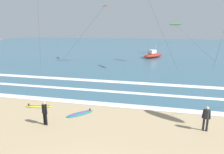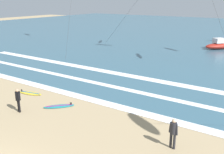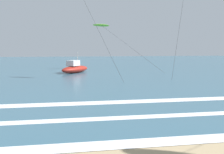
{
  "view_description": "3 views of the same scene",
  "coord_description": "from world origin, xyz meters",
  "px_view_note": "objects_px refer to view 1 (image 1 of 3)",
  "views": [
    {
      "loc": [
        2.61,
        -5.44,
        6.32
      ],
      "look_at": [
        -1.36,
        12.0,
        1.79
      ],
      "focal_mm": 32.77,
      "sensor_mm": 36.0,
      "label": 1
    },
    {
      "loc": [
        9.57,
        -4.23,
        7.21
      ],
      "look_at": [
        -0.41,
        10.62,
        1.78
      ],
      "focal_mm": 41.91,
      "sensor_mm": 36.0,
      "label": 2
    },
    {
      "loc": [
        -0.02,
        1.25,
        3.19
      ],
      "look_at": [
        1.67,
        10.48,
        2.18
      ],
      "focal_mm": 44.06,
      "sensor_mm": 36.0,
      "label": 3
    }
  ],
  "objects_px": {
    "surfer_right_near": "(45,111)",
    "offshore_boat": "(153,55)",
    "surfboard_right_spare": "(39,106)",
    "surfboard_left_pile": "(80,114)",
    "kite_orange_low_near": "(105,6)",
    "surfer_left_near": "(206,116)",
    "kite_lime_distant_high": "(176,25)"
  },
  "relations": [
    {
      "from": "kite_lime_distant_high",
      "to": "surfer_left_near",
      "type": "bearing_deg",
      "value": -90.41
    },
    {
      "from": "surfboard_right_spare",
      "to": "kite_lime_distant_high",
      "type": "xyz_separation_m",
      "value": [
        12.41,
        34.16,
        6.4
      ]
    },
    {
      "from": "surfboard_right_spare",
      "to": "surfboard_left_pile",
      "type": "bearing_deg",
      "value": -9.12
    },
    {
      "from": "surfboard_left_pile",
      "to": "offshore_boat",
      "type": "bearing_deg",
      "value": 81.4
    },
    {
      "from": "surfer_right_near",
      "to": "kite_lime_distant_high",
      "type": "xyz_separation_m",
      "value": [
        10.26,
        36.8,
        5.49
      ]
    },
    {
      "from": "surfboard_right_spare",
      "to": "surfboard_left_pile",
      "type": "distance_m",
      "value": 3.79
    },
    {
      "from": "kite_lime_distant_high",
      "to": "offshore_boat",
      "type": "height_order",
      "value": "kite_lime_distant_high"
    },
    {
      "from": "surfer_right_near",
      "to": "surfboard_left_pile",
      "type": "height_order",
      "value": "surfer_right_near"
    },
    {
      "from": "surfboard_right_spare",
      "to": "kite_lime_distant_high",
      "type": "height_order",
      "value": "kite_lime_distant_high"
    },
    {
      "from": "surfboard_left_pile",
      "to": "surfer_right_near",
      "type": "bearing_deg",
      "value": -127.95
    },
    {
      "from": "surfer_right_near",
      "to": "kite_orange_low_near",
      "type": "xyz_separation_m",
      "value": [
        -2.24,
        24.11,
        8.56
      ]
    },
    {
      "from": "surfer_left_near",
      "to": "surfer_right_near",
      "type": "bearing_deg",
      "value": -171.61
    },
    {
      "from": "surfer_right_near",
      "to": "offshore_boat",
      "type": "xyz_separation_m",
      "value": [
        5.93,
        30.71,
        -0.4
      ]
    },
    {
      "from": "surfboard_left_pile",
      "to": "offshore_boat",
      "type": "relative_size",
      "value": 0.37
    },
    {
      "from": "surfer_left_near",
      "to": "surfboard_left_pile",
      "type": "relative_size",
      "value": 0.82
    },
    {
      "from": "surfer_right_near",
      "to": "surfer_left_near",
      "type": "height_order",
      "value": "same"
    },
    {
      "from": "surfboard_left_pile",
      "to": "kite_lime_distant_high",
      "type": "xyz_separation_m",
      "value": [
        8.67,
        34.76,
        6.4
      ]
    },
    {
      "from": "surfer_left_near",
      "to": "surfboard_left_pile",
      "type": "bearing_deg",
      "value": 176.16
    },
    {
      "from": "surfboard_left_pile",
      "to": "kite_lime_distant_high",
      "type": "height_order",
      "value": "kite_lime_distant_high"
    },
    {
      "from": "kite_orange_low_near",
      "to": "kite_lime_distant_high",
      "type": "bearing_deg",
      "value": 45.43
    },
    {
      "from": "surfboard_right_spare",
      "to": "surfboard_left_pile",
      "type": "height_order",
      "value": "same"
    },
    {
      "from": "surfer_right_near",
      "to": "surfboard_right_spare",
      "type": "bearing_deg",
      "value": 129.14
    },
    {
      "from": "surfer_left_near",
      "to": "offshore_boat",
      "type": "distance_m",
      "value": 29.52
    },
    {
      "from": "surfer_left_near",
      "to": "kite_orange_low_near",
      "type": "height_order",
      "value": "kite_orange_low_near"
    },
    {
      "from": "surfboard_left_pile",
      "to": "kite_orange_low_near",
      "type": "distance_m",
      "value": 24.32
    },
    {
      "from": "kite_orange_low_near",
      "to": "offshore_boat",
      "type": "height_order",
      "value": "kite_orange_low_near"
    },
    {
      "from": "surfboard_right_spare",
      "to": "kite_orange_low_near",
      "type": "height_order",
      "value": "kite_orange_low_near"
    },
    {
      "from": "kite_orange_low_near",
      "to": "offshore_boat",
      "type": "relative_size",
      "value": 1.9
    },
    {
      "from": "surfer_right_near",
      "to": "kite_orange_low_near",
      "type": "bearing_deg",
      "value": 95.31
    },
    {
      "from": "surfboard_right_spare",
      "to": "surfer_right_near",
      "type": "bearing_deg",
      "value": -50.86
    },
    {
      "from": "surfer_right_near",
      "to": "offshore_boat",
      "type": "distance_m",
      "value": 31.28
    },
    {
      "from": "surfer_right_near",
      "to": "surfer_left_near",
      "type": "relative_size",
      "value": 1.0
    }
  ]
}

